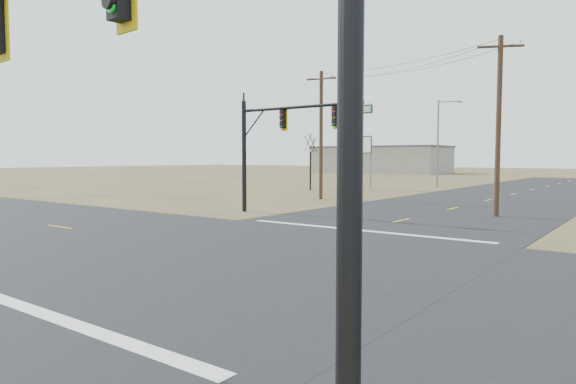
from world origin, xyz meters
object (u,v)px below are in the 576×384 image
object	(u,v)px
mast_arm_near	(133,31)
bare_tree_a	(310,142)
utility_pole_far	(321,133)
streetlight_c	(440,139)
mast_arm_far	(284,130)
highway_sign	(361,151)
bare_tree_b	(361,143)
utility_pole_near	(499,124)

from	to	relation	value
mast_arm_near	bare_tree_a	bearing A→B (deg)	125.64
bare_tree_a	utility_pole_far	bearing A→B (deg)	-51.67
streetlight_c	mast_arm_far	bearing A→B (deg)	-101.03
mast_arm_far	utility_pole_far	xyz separation A→B (m)	(-4.44, 10.75, 0.35)
mast_arm_far	utility_pole_far	distance (m)	11.63
highway_sign	mast_arm_near	bearing A→B (deg)	-49.69
utility_pole_far	bare_tree_b	xyz separation A→B (m)	(-8.14, 21.59, -0.13)
mast_arm_near	utility_pole_near	bearing A→B (deg)	97.70
bare_tree_b	streetlight_c	bearing A→B (deg)	-10.84
utility_pole_near	bare_tree_b	xyz separation A→B (m)	(-22.72, 26.01, -0.08)
mast_arm_near	highway_sign	distance (m)	47.37
streetlight_c	utility_pole_far	bearing A→B (deg)	-111.91
bare_tree_b	mast_arm_far	bearing A→B (deg)	-68.74
mast_arm_far	highway_sign	world-z (taller)	mast_arm_far
bare_tree_a	bare_tree_b	world-z (taller)	bare_tree_b
mast_arm_far	utility_pole_near	world-z (taller)	utility_pole_near
streetlight_c	bare_tree_b	bearing A→B (deg)	154.33
utility_pole_far	highway_sign	xyz separation A→B (m)	(-3.77, 13.60, -1.26)
highway_sign	utility_pole_far	bearing A→B (deg)	-58.63
highway_sign	bare_tree_a	xyz separation A→B (m)	(-3.33, -4.61, 0.91)
mast_arm_near	bare_tree_a	size ratio (longest dim) A/B	1.68
mast_arm_far	utility_pole_far	world-z (taller)	utility_pole_far
utility_pole_near	utility_pole_far	distance (m)	15.24
utility_pole_far	highway_sign	world-z (taller)	utility_pole_far
utility_pole_far	streetlight_c	bearing A→B (deg)	82.92
mast_arm_near	utility_pole_far	distance (m)	33.49
bare_tree_a	bare_tree_b	size ratio (longest dim) A/B	0.97
mast_arm_far	streetlight_c	bearing A→B (deg)	110.48
highway_sign	streetlight_c	world-z (taller)	streetlight_c
streetlight_c	bare_tree_a	world-z (taller)	streetlight_c
highway_sign	bare_tree_b	world-z (taller)	bare_tree_b
utility_pole_near	highway_sign	world-z (taller)	utility_pole_near
mast_arm_near	mast_arm_far	bearing A→B (deg)	126.09
mast_arm_near	highway_sign	bearing A→B (deg)	119.31
utility_pole_far	bare_tree_b	size ratio (longest dim) A/B	1.58
streetlight_c	bare_tree_b	xyz separation A→B (m)	(-10.57, 2.02, -0.19)
bare_tree_b	utility_pole_far	bearing A→B (deg)	-69.35
mast_arm_near	utility_pole_near	distance (m)	25.13
mast_arm_far	utility_pole_far	bearing A→B (deg)	129.15
mast_arm_near	bare_tree_b	xyz separation A→B (m)	(-23.96, 51.11, -0.10)
mast_arm_far	utility_pole_near	size ratio (longest dim) A/B	0.88
utility_pole_far	bare_tree_a	bearing A→B (deg)	128.33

